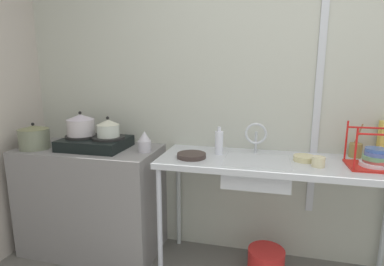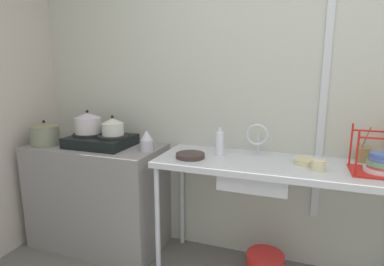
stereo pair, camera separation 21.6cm
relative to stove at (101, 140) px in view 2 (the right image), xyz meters
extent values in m
cube|color=#B6BAAC|center=(1.46, 0.32, 0.45)|extent=(5.09, 0.10, 2.73)
cube|color=silver|center=(1.65, 0.27, 0.58)|extent=(0.05, 0.01, 2.18)
cube|color=gray|center=(-0.06, 0.00, -0.48)|extent=(1.09, 0.55, 0.87)
cube|color=silver|center=(1.39, 0.00, -0.07)|extent=(1.64, 0.55, 0.04)
cylinder|color=silver|center=(0.61, -0.23, -0.50)|extent=(0.04, 0.04, 0.83)
cylinder|color=silver|center=(0.61, 0.23, -0.50)|extent=(0.04, 0.04, 0.83)
cube|color=black|center=(0.00, 0.00, -0.01)|extent=(0.49, 0.38, 0.08)
cylinder|color=black|center=(-0.12, 0.00, 0.04)|extent=(0.25, 0.25, 0.02)
cylinder|color=black|center=(0.12, 0.00, 0.04)|extent=(0.25, 0.25, 0.02)
cylinder|color=silver|center=(-0.12, 0.00, 0.12)|extent=(0.21, 0.21, 0.13)
cone|color=silver|center=(-0.12, 0.00, 0.20)|extent=(0.21, 0.21, 0.04)
sphere|color=black|center=(-0.12, 0.00, 0.23)|extent=(0.02, 0.02, 0.02)
cylinder|color=silver|center=(0.12, 0.00, 0.10)|extent=(0.17, 0.17, 0.09)
cone|color=beige|center=(0.12, 0.00, 0.17)|extent=(0.17, 0.17, 0.04)
sphere|color=black|center=(0.12, 0.00, 0.20)|extent=(0.02, 0.02, 0.02)
cylinder|color=slate|center=(-0.46, -0.12, 0.03)|extent=(0.22, 0.22, 0.16)
cone|color=#787B54|center=(-0.46, -0.12, 0.12)|extent=(0.23, 0.23, 0.03)
sphere|color=black|center=(-0.46, -0.12, 0.15)|extent=(0.02, 0.02, 0.02)
cylinder|color=#BAB8C3|center=(0.42, -0.01, 0.00)|extent=(0.10, 0.10, 0.09)
cone|color=#BAB8C3|center=(0.42, -0.01, 0.07)|extent=(0.09, 0.09, 0.07)
cube|color=silver|center=(1.24, -0.03, -0.13)|extent=(0.44, 0.37, 0.16)
cylinder|color=silver|center=(1.23, 0.18, 0.03)|extent=(0.02, 0.02, 0.16)
torus|color=silver|center=(1.23, 0.11, 0.11)|extent=(0.16, 0.02, 0.16)
cylinder|color=#392D2A|center=(0.80, -0.08, -0.03)|extent=(0.20, 0.20, 0.03)
cylinder|color=red|center=(1.82, -0.14, 0.09)|extent=(0.01, 0.01, 0.27)
cylinder|color=red|center=(1.82, 0.09, 0.09)|extent=(0.01, 0.01, 0.27)
cylinder|color=red|center=(1.96, 0.09, 0.19)|extent=(0.30, 0.01, 0.01)
cube|color=red|center=(1.96, -0.02, -0.04)|extent=(0.32, 0.25, 0.01)
cylinder|color=silver|center=(1.96, -0.03, -0.02)|extent=(0.17, 0.17, 0.03)
cylinder|color=#B64945|center=(1.97, -0.03, 0.00)|extent=(0.16, 0.16, 0.03)
cylinder|color=#679B6D|center=(1.96, -0.03, 0.02)|extent=(0.15, 0.15, 0.03)
cylinder|color=#5564AC|center=(1.97, -0.03, 0.04)|extent=(0.14, 0.14, 0.03)
cylinder|color=#4367B5|center=(1.97, -0.02, 0.06)|extent=(0.13, 0.13, 0.03)
cylinder|color=beige|center=(1.62, -0.08, -0.01)|extent=(0.08, 0.08, 0.07)
cylinder|color=beige|center=(1.55, 0.03, -0.03)|extent=(0.14, 0.14, 0.04)
cylinder|color=white|center=(0.97, 0.06, 0.04)|extent=(0.06, 0.06, 0.17)
cylinder|color=white|center=(0.97, 0.06, 0.14)|extent=(0.03, 0.03, 0.03)
cylinder|color=olive|center=(1.91, 0.21, 0.00)|extent=(0.08, 0.08, 0.10)
cylinder|color=olive|center=(1.91, 0.21, 0.09)|extent=(0.07, 0.02, 0.21)
camera|label=1|loc=(1.28, -2.06, 0.54)|focal=28.31mm
camera|label=2|loc=(1.49, -2.00, 0.54)|focal=28.31mm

